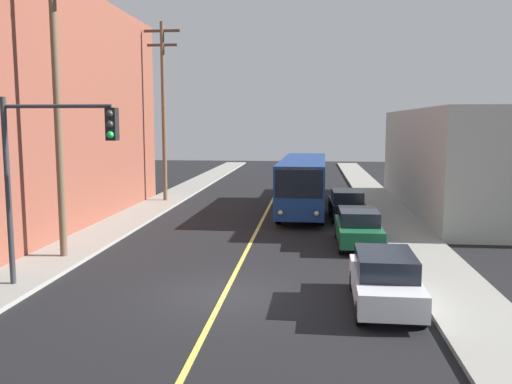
{
  "coord_description": "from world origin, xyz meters",
  "views": [
    {
      "loc": [
        2.66,
        -16.21,
        5.34
      ],
      "look_at": [
        0.0,
        9.82,
        2.0
      ],
      "focal_mm": 38.12,
      "sensor_mm": 36.0,
      "label": 1
    }
  ],
  "objects_px": {
    "city_bus": "(303,182)",
    "parked_car_green": "(358,227)",
    "parked_car_white": "(385,279)",
    "traffic_signal_left_corner": "(52,156)",
    "utility_pole_near": "(57,95)",
    "utility_pole_mid": "(164,104)",
    "parked_car_black": "(347,204)"
  },
  "relations": [
    {
      "from": "parked_car_white",
      "to": "utility_pole_mid",
      "type": "bearing_deg",
      "value": 120.93
    },
    {
      "from": "city_bus",
      "to": "utility_pole_mid",
      "type": "relative_size",
      "value": 1.04
    },
    {
      "from": "city_bus",
      "to": "traffic_signal_left_corner",
      "type": "relative_size",
      "value": 2.03
    },
    {
      "from": "parked_car_green",
      "to": "parked_car_black",
      "type": "height_order",
      "value": "same"
    },
    {
      "from": "parked_car_green",
      "to": "utility_pole_mid",
      "type": "xyz_separation_m",
      "value": [
        -11.86,
        12.09,
        5.7
      ]
    },
    {
      "from": "parked_car_green",
      "to": "utility_pole_near",
      "type": "xyz_separation_m",
      "value": [
        -11.71,
        -3.49,
        5.55
      ]
    },
    {
      "from": "utility_pole_near",
      "to": "utility_pole_mid",
      "type": "relative_size",
      "value": 0.97
    },
    {
      "from": "city_bus",
      "to": "traffic_signal_left_corner",
      "type": "bearing_deg",
      "value": -115.0
    },
    {
      "from": "utility_pole_near",
      "to": "parked_car_white",
      "type": "bearing_deg",
      "value": -20.42
    },
    {
      "from": "parked_car_green",
      "to": "utility_pole_near",
      "type": "relative_size",
      "value": 0.39
    },
    {
      "from": "parked_car_white",
      "to": "traffic_signal_left_corner",
      "type": "distance_m",
      "value": 10.83
    },
    {
      "from": "parked_car_black",
      "to": "utility_pole_near",
      "type": "height_order",
      "value": "utility_pole_near"
    },
    {
      "from": "parked_car_white",
      "to": "traffic_signal_left_corner",
      "type": "relative_size",
      "value": 0.74
    },
    {
      "from": "city_bus",
      "to": "parked_car_green",
      "type": "distance_m",
      "value": 9.48
    },
    {
      "from": "parked_car_white",
      "to": "parked_car_black",
      "type": "distance_m",
      "value": 14.65
    },
    {
      "from": "parked_car_green",
      "to": "traffic_signal_left_corner",
      "type": "bearing_deg",
      "value": -144.46
    },
    {
      "from": "parked_car_black",
      "to": "utility_pole_mid",
      "type": "xyz_separation_m",
      "value": [
        -11.8,
        5.33,
        5.7
      ]
    },
    {
      "from": "city_bus",
      "to": "parked_car_white",
      "type": "distance_m",
      "value": 17.2
    },
    {
      "from": "city_bus",
      "to": "parked_car_green",
      "type": "xyz_separation_m",
      "value": [
        2.52,
        -9.08,
        -0.98
      ]
    },
    {
      "from": "city_bus",
      "to": "utility_pole_near",
      "type": "xyz_separation_m",
      "value": [
        -9.19,
        -12.57,
        4.57
      ]
    },
    {
      "from": "city_bus",
      "to": "parked_car_white",
      "type": "xyz_separation_m",
      "value": [
        2.63,
        -16.97,
        -0.98
      ]
    },
    {
      "from": "parked_car_white",
      "to": "parked_car_green",
      "type": "relative_size",
      "value": 1.0
    },
    {
      "from": "parked_car_white",
      "to": "parked_car_black",
      "type": "bearing_deg",
      "value": 90.65
    },
    {
      "from": "utility_pole_near",
      "to": "utility_pole_mid",
      "type": "xyz_separation_m",
      "value": [
        -0.15,
        15.57,
        0.16
      ]
    },
    {
      "from": "traffic_signal_left_corner",
      "to": "utility_pole_mid",
      "type": "bearing_deg",
      "value": 95.11
    },
    {
      "from": "city_bus",
      "to": "parked_car_black",
      "type": "height_order",
      "value": "city_bus"
    },
    {
      "from": "utility_pole_mid",
      "to": "traffic_signal_left_corner",
      "type": "height_order",
      "value": "utility_pole_mid"
    },
    {
      "from": "parked_car_white",
      "to": "utility_pole_mid",
      "type": "relative_size",
      "value": 0.38
    },
    {
      "from": "city_bus",
      "to": "traffic_signal_left_corner",
      "type": "distance_m",
      "value": 18.18
    },
    {
      "from": "utility_pole_near",
      "to": "traffic_signal_left_corner",
      "type": "height_order",
      "value": "utility_pole_near"
    },
    {
      "from": "parked_car_white",
      "to": "parked_car_green",
      "type": "bearing_deg",
      "value": 90.78
    },
    {
      "from": "utility_pole_mid",
      "to": "parked_car_white",
      "type": "bearing_deg",
      "value": -59.07
    }
  ]
}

